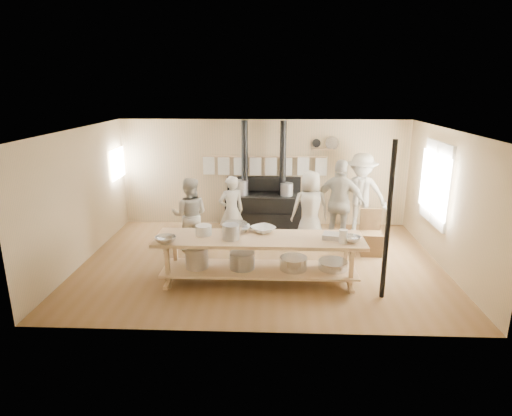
{
  "coord_description": "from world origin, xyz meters",
  "views": [
    {
      "loc": [
        0.23,
        -7.84,
        3.37
      ],
      "look_at": [
        -0.1,
        0.2,
        1.06
      ],
      "focal_mm": 30.0,
      "sensor_mm": 36.0,
      "label": 1
    }
  ],
  "objects_px": {
    "prep_table": "(259,255)",
    "cook_far_left": "(231,211)",
    "cook_by_window": "(361,194)",
    "roasting_pan": "(335,236)",
    "stove": "(263,208)",
    "cook_center": "(310,209)",
    "cook_left": "(190,215)",
    "cook_right": "(340,203)",
    "chair": "(370,241)"
  },
  "relations": [
    {
      "from": "cook_right",
      "to": "stove",
      "type": "bearing_deg",
      "value": -10.17
    },
    {
      "from": "cook_right",
      "to": "chair",
      "type": "bearing_deg",
      "value": 163.98
    },
    {
      "from": "cook_center",
      "to": "cook_by_window",
      "type": "distance_m",
      "value": 1.51
    },
    {
      "from": "cook_left",
      "to": "cook_right",
      "type": "distance_m",
      "value": 3.19
    },
    {
      "from": "cook_far_left",
      "to": "cook_by_window",
      "type": "distance_m",
      "value": 3.08
    },
    {
      "from": "stove",
      "to": "cook_left",
      "type": "height_order",
      "value": "stove"
    },
    {
      "from": "stove",
      "to": "prep_table",
      "type": "height_order",
      "value": "stove"
    },
    {
      "from": "prep_table",
      "to": "cook_far_left",
      "type": "height_order",
      "value": "cook_far_left"
    },
    {
      "from": "stove",
      "to": "cook_center",
      "type": "relative_size",
      "value": 1.58
    },
    {
      "from": "stove",
      "to": "cook_by_window",
      "type": "height_order",
      "value": "stove"
    },
    {
      "from": "cook_far_left",
      "to": "roasting_pan",
      "type": "distance_m",
      "value": 2.68
    },
    {
      "from": "prep_table",
      "to": "cook_right",
      "type": "distance_m",
      "value": 2.59
    },
    {
      "from": "prep_table",
      "to": "cook_center",
      "type": "bearing_deg",
      "value": 61.63
    },
    {
      "from": "prep_table",
      "to": "cook_left",
      "type": "bearing_deg",
      "value": 135.31
    },
    {
      "from": "stove",
      "to": "cook_far_left",
      "type": "xyz_separation_m",
      "value": [
        -0.66,
        -1.2,
        0.25
      ]
    },
    {
      "from": "cook_by_window",
      "to": "cook_center",
      "type": "bearing_deg",
      "value": -129.18
    },
    {
      "from": "chair",
      "to": "cook_far_left",
      "type": "bearing_deg",
      "value": 175.74
    },
    {
      "from": "cook_far_left",
      "to": "cook_center",
      "type": "height_order",
      "value": "cook_center"
    },
    {
      "from": "stove",
      "to": "cook_by_window",
      "type": "bearing_deg",
      "value": -6.13
    },
    {
      "from": "stove",
      "to": "roasting_pan",
      "type": "relative_size",
      "value": 6.56
    },
    {
      "from": "prep_table",
      "to": "cook_by_window",
      "type": "distance_m",
      "value": 3.61
    },
    {
      "from": "cook_right",
      "to": "cook_left",
      "type": "bearing_deg",
      "value": 31.28
    },
    {
      "from": "prep_table",
      "to": "cook_left",
      "type": "relative_size",
      "value": 2.28
    },
    {
      "from": "cook_center",
      "to": "chair",
      "type": "bearing_deg",
      "value": 152.09
    },
    {
      "from": "stove",
      "to": "cook_left",
      "type": "bearing_deg",
      "value": -133.58
    },
    {
      "from": "prep_table",
      "to": "cook_far_left",
      "type": "distance_m",
      "value": 1.95
    },
    {
      "from": "cook_by_window",
      "to": "roasting_pan",
      "type": "distance_m",
      "value": 2.96
    },
    {
      "from": "prep_table",
      "to": "cook_by_window",
      "type": "xyz_separation_m",
      "value": [
        2.27,
        2.77,
        0.43
      ]
    },
    {
      "from": "cook_center",
      "to": "chair",
      "type": "xyz_separation_m",
      "value": [
        1.23,
        -0.46,
        -0.55
      ]
    },
    {
      "from": "roasting_pan",
      "to": "cook_by_window",
      "type": "bearing_deg",
      "value": 70.75
    },
    {
      "from": "prep_table",
      "to": "chair",
      "type": "height_order",
      "value": "chair"
    },
    {
      "from": "cook_right",
      "to": "roasting_pan",
      "type": "xyz_separation_m",
      "value": [
        -0.38,
        -1.95,
        -0.05
      ]
    },
    {
      "from": "cook_left",
      "to": "roasting_pan",
      "type": "distance_m",
      "value": 3.15
    },
    {
      "from": "cook_far_left",
      "to": "roasting_pan",
      "type": "height_order",
      "value": "cook_far_left"
    },
    {
      "from": "prep_table",
      "to": "roasting_pan",
      "type": "xyz_separation_m",
      "value": [
        1.3,
        -0.02,
        0.37
      ]
    },
    {
      "from": "prep_table",
      "to": "cook_by_window",
      "type": "height_order",
      "value": "cook_by_window"
    },
    {
      "from": "cook_far_left",
      "to": "cook_right",
      "type": "height_order",
      "value": "cook_right"
    },
    {
      "from": "cook_left",
      "to": "cook_by_window",
      "type": "height_order",
      "value": "cook_by_window"
    },
    {
      "from": "stove",
      "to": "cook_by_window",
      "type": "relative_size",
      "value": 1.37
    },
    {
      "from": "cook_left",
      "to": "prep_table",
      "type": "bearing_deg",
      "value": 134.9
    },
    {
      "from": "stove",
      "to": "prep_table",
      "type": "distance_m",
      "value": 3.02
    },
    {
      "from": "cook_left",
      "to": "stove",
      "type": "bearing_deg",
      "value": -134.0
    },
    {
      "from": "roasting_pan",
      "to": "prep_table",
      "type": "bearing_deg",
      "value": 179.23
    },
    {
      "from": "stove",
      "to": "prep_table",
      "type": "relative_size",
      "value": 0.72
    },
    {
      "from": "cook_far_left",
      "to": "chair",
      "type": "distance_m",
      "value": 2.98
    },
    {
      "from": "prep_table",
      "to": "stove",
      "type": "bearing_deg",
      "value": 89.96
    },
    {
      "from": "cook_center",
      "to": "cook_by_window",
      "type": "bearing_deg",
      "value": -152.75
    },
    {
      "from": "stove",
      "to": "cook_by_window",
      "type": "distance_m",
      "value": 2.32
    },
    {
      "from": "cook_left",
      "to": "chair",
      "type": "bearing_deg",
      "value": 179.53
    },
    {
      "from": "cook_right",
      "to": "chair",
      "type": "height_order",
      "value": "cook_right"
    }
  ]
}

